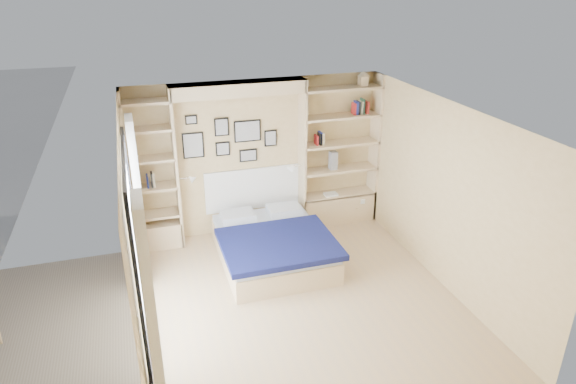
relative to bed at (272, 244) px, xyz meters
name	(u,v)px	position (x,y,z in m)	size (l,w,h in m)	color
ground	(301,302)	(0.07, -1.14, -0.26)	(4.50, 4.50, 0.00)	tan
room_shell	(244,187)	(-0.31, 0.38, 0.81)	(4.50, 4.50, 4.50)	tan
bed	(272,244)	(0.00, 0.00, 0.00)	(1.60, 2.09, 1.07)	#D8B789
photo_gallery	(229,139)	(-0.38, 1.08, 1.34)	(1.48, 0.02, 0.82)	black
reading_lamps	(243,173)	(-0.23, 0.86, 0.84)	(1.92, 0.12, 0.15)	silver
shelf_decor	(325,127)	(1.14, 0.93, 1.43)	(3.54, 0.23, 2.03)	#A51E1E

